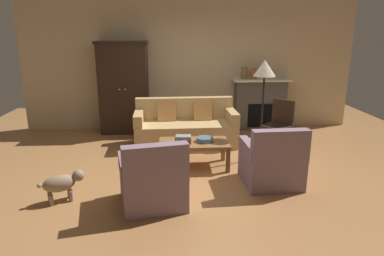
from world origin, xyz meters
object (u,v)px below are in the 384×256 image
object	(u,v)px
armoire	(124,88)
armchair_near_left	(153,182)
mantel_vase_cream	(262,74)
fireplace	(260,104)
couch	(185,128)
mantel_vase_bronze	(244,73)
dog	(62,183)
side_chair_wooden	(279,121)
floor_lamp	(264,74)
coffee_table	(194,145)
mantel_vase_terracotta	(253,74)
book_stack	(183,139)
armchair_near_right	(272,164)
fruit_bowl	(205,139)

from	to	relation	value
armoire	armchair_near_left	bearing A→B (deg)	-77.27
mantel_vase_cream	armchair_near_left	world-z (taller)	mantel_vase_cream
mantel_vase_cream	fireplace	bearing A→B (deg)	90.00
mantel_vase_cream	armchair_near_left	xyz separation A→B (m)	(-2.19, -3.43, -0.91)
mantel_vase_cream	couch	bearing A→B (deg)	-149.92
mantel_vase_cream	mantel_vase_bronze	bearing A→B (deg)	180.00
armoire	dog	world-z (taller)	armoire
side_chair_wooden	floor_lamp	bearing A→B (deg)	-131.09
couch	mantel_vase_cream	bearing A→B (deg)	30.08
fireplace	dog	bearing A→B (deg)	-135.72
fireplace	armoire	xyz separation A→B (m)	(-2.95, -0.08, 0.40)
coffee_table	couch	bearing A→B (deg)	94.14
armoire	mantel_vase_terracotta	world-z (taller)	armoire
couch	coffee_table	size ratio (longest dim) A/B	1.77
mantel_vase_bronze	mantel_vase_cream	world-z (taller)	mantel_vase_bronze
coffee_table	armchair_near_left	xyz separation A→B (m)	(-0.59, -1.25, -0.05)
book_stack	armchair_near_right	xyz separation A→B (m)	(1.23, -0.70, -0.16)
coffee_table	mantel_vase_bronze	distance (m)	2.65
fireplace	fruit_bowl	world-z (taller)	fireplace
mantel_vase_terracotta	floor_lamp	bearing A→B (deg)	-98.11
coffee_table	fruit_bowl	distance (m)	0.20
fruit_bowl	book_stack	distance (m)	0.35
armchair_near_right	dog	distance (m)	2.83
book_stack	dog	bearing A→B (deg)	-146.70
fireplace	armchair_near_left	size ratio (longest dim) A/B	1.39
couch	mantel_vase_cream	xyz separation A→B (m)	(1.69, 0.98, 0.91)
fireplace	armoire	size ratio (longest dim) A/B	0.65
fireplace	mantel_vase_bronze	size ratio (longest dim) A/B	5.06
armoire	book_stack	world-z (taller)	armoire
armoire	armchair_near_right	world-z (taller)	armoire
floor_lamp	armchair_near_right	bearing A→B (deg)	-95.45
couch	mantel_vase_bronze	bearing A→B (deg)	36.77
armoire	couch	bearing A→B (deg)	-36.10
book_stack	mantel_vase_bronze	size ratio (longest dim) A/B	1.05
coffee_table	dog	distance (m)	2.06
floor_lamp	mantel_vase_terracotta	bearing A→B (deg)	81.89
mantel_vase_terracotta	armchair_near_right	world-z (taller)	mantel_vase_terracotta
mantel_vase_bronze	armchair_near_left	world-z (taller)	mantel_vase_bronze
armoire	mantel_vase_cream	world-z (taller)	armoire
mantel_vase_bronze	mantel_vase_terracotta	world-z (taller)	mantel_vase_bronze
side_chair_wooden	armoire	bearing A→B (deg)	157.06
book_stack	armoire	bearing A→B (deg)	118.64
fireplace	coffee_table	xyz separation A→B (m)	(-1.60, -2.20, -0.20)
fruit_bowl	floor_lamp	distance (m)	1.42
fruit_bowl	armoire	bearing A→B (deg)	125.80
fireplace	fruit_bowl	bearing A→B (deg)	-123.11
fireplace	armoire	distance (m)	2.98
armoire	mantel_vase_cream	xyz separation A→B (m)	(2.95, 0.06, 0.26)
book_stack	dog	xyz separation A→B (m)	(-1.58, -1.04, -0.23)
fireplace	floor_lamp	world-z (taller)	floor_lamp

